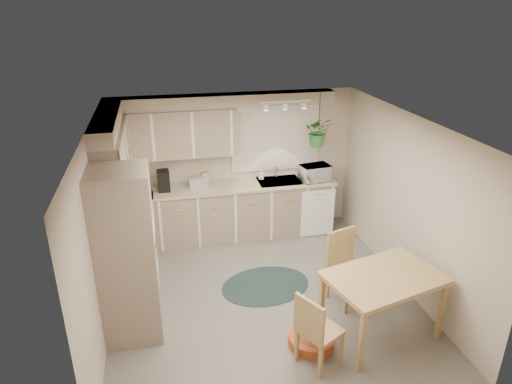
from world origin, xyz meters
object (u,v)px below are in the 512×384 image
at_px(chair_left, 320,328).
at_px(microwave, 315,171).
at_px(dining_table, 381,305).
at_px(chair_back, 350,269).
at_px(braided_rug, 266,285).
at_px(pet_bed, 311,340).

xyz_separation_m(chair_left, microwave, (0.96, 3.03, 0.65)).
height_order(dining_table, chair_back, chair_back).
distance_m(braided_rug, pet_bed, 1.31).
bearing_deg(braided_rug, microwave, 51.08).
distance_m(dining_table, braided_rug, 1.72).
bearing_deg(microwave, chair_back, -105.61).
relative_size(chair_left, microwave, 1.86).
bearing_deg(dining_table, microwave, 88.08).
xyz_separation_m(braided_rug, pet_bed, (0.24, -1.28, 0.06)).
distance_m(pet_bed, microwave, 3.10).
xyz_separation_m(dining_table, chair_back, (-0.11, 0.69, 0.08)).
height_order(chair_left, pet_bed, chair_left).
xyz_separation_m(dining_table, braided_rug, (-1.10, 1.26, -0.40)).
distance_m(chair_back, pet_bed, 1.11).
relative_size(dining_table, chair_left, 1.44).
bearing_deg(chair_left, dining_table, 79.74).
xyz_separation_m(chair_back, pet_bed, (-0.75, -0.71, -0.43)).
relative_size(chair_left, pet_bed, 1.68).
bearing_deg(microwave, dining_table, -101.80).
bearing_deg(chair_back, dining_table, 82.37).
bearing_deg(braided_rug, chair_back, -30.06).
distance_m(chair_left, chair_back, 1.23).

